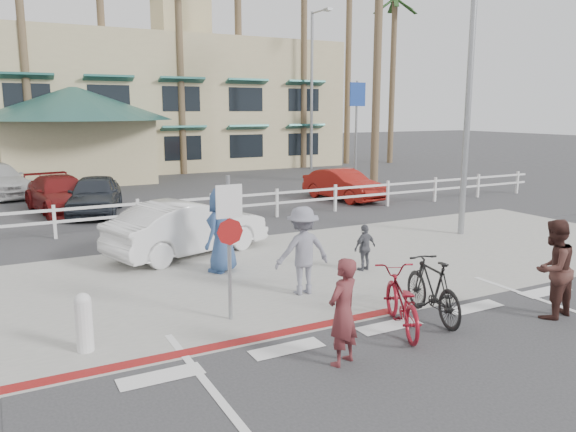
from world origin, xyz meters
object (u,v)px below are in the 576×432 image
bike_red (401,301)px  sign_post (229,241)px  car_white_sedan (188,228)px  bike_black (433,289)px

bike_red → sign_post: bearing=-12.8°
bike_red → car_white_sedan: bearing=-52.6°
sign_post → bike_black: (3.22, -1.63, -0.89)m
sign_post → car_white_sedan: sign_post is taller
sign_post → bike_red: sign_post is taller
sign_post → bike_red: bearing=-36.5°
bike_red → car_white_sedan: size_ratio=0.45×
sign_post → car_white_sedan: bearing=80.7°
bike_black → car_white_sedan: car_white_sedan is taller
bike_black → sign_post: bearing=-14.7°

